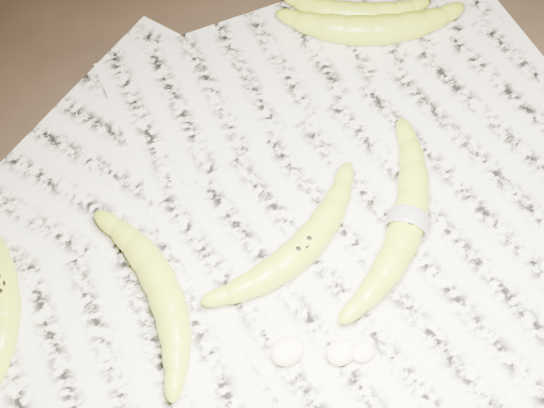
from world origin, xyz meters
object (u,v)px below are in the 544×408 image
banana_upper_a (373,28)px  banana_upper_b (355,12)px  banana_center (302,248)px  banana_left_a (1,290)px  banana_left_b (163,288)px  banana_taped (408,222)px

banana_upper_a → banana_upper_b: (-0.00, 0.04, -0.00)m
banana_center → banana_upper_a: 0.34m
banana_left_a → banana_center: size_ratio=1.03×
banana_left_a → banana_upper_a: 0.56m
banana_left_b → banana_center: same height
banana_center → banana_taped: bearing=-31.8°
banana_left_a → banana_taped: bearing=-95.7°
banana_left_a → banana_taped: (0.42, -0.18, 0.00)m
banana_left_b → banana_taped: banana_taped is taller
banana_left_b → banana_center: bearing=-97.1°
banana_center → banana_upper_b: size_ratio=1.25×
banana_left_a → banana_upper_a: banana_upper_a is taller
banana_center → banana_left_a: bearing=142.2°
banana_left_b → banana_taped: (0.27, -0.08, 0.00)m
banana_left_a → banana_upper_a: size_ratio=1.01×
banana_upper_a → banana_left_a: bearing=-141.3°
banana_center → banana_upper_a: (0.26, 0.21, 0.00)m
banana_left_a → banana_left_b: bearing=-105.5°
banana_center → banana_taped: 0.12m
banana_left_a → banana_center: same height
banana_left_a → banana_upper_b: (0.56, 0.11, -0.00)m
banana_center → banana_taped: size_ratio=0.86×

